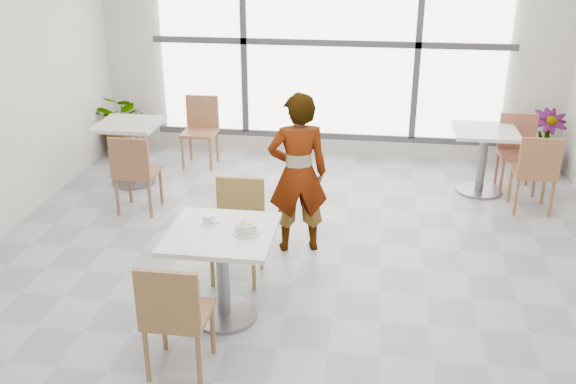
# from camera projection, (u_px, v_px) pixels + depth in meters

# --- Properties ---
(floor) EXTENTS (7.00, 7.00, 0.00)m
(floor) POSITION_uv_depth(u_px,v_px,m) (293.00, 286.00, 5.50)
(floor) COLOR #9E9EA5
(floor) RESTS_ON ground
(wall_back) EXTENTS (6.00, 0.00, 6.00)m
(wall_back) POSITION_uv_depth(u_px,v_px,m) (330.00, 42.00, 8.12)
(wall_back) COLOR silver
(wall_back) RESTS_ON ground
(window) EXTENTS (4.60, 0.07, 2.52)m
(window) POSITION_uv_depth(u_px,v_px,m) (330.00, 43.00, 8.07)
(window) COLOR white
(window) RESTS_ON ground
(main_table) EXTENTS (0.80, 0.80, 0.75)m
(main_table) POSITION_uv_depth(u_px,v_px,m) (222.00, 258.00, 4.87)
(main_table) COLOR silver
(main_table) RESTS_ON ground
(chair_near) EXTENTS (0.42, 0.42, 0.87)m
(chair_near) POSITION_uv_depth(u_px,v_px,m) (174.00, 312.00, 4.23)
(chair_near) COLOR olive
(chair_near) RESTS_ON ground
(chair_far) EXTENTS (0.42, 0.42, 0.87)m
(chair_far) POSITION_uv_depth(u_px,v_px,m) (238.00, 222.00, 5.52)
(chair_far) COLOR olive
(chair_far) RESTS_ON ground
(oatmeal_bowl) EXTENTS (0.21, 0.21, 0.10)m
(oatmeal_bowl) POSITION_uv_depth(u_px,v_px,m) (246.00, 228.00, 4.74)
(oatmeal_bowl) COLOR silver
(oatmeal_bowl) RESTS_ON main_table
(coffee_cup) EXTENTS (0.16, 0.13, 0.07)m
(coffee_cup) POSITION_uv_depth(u_px,v_px,m) (208.00, 220.00, 4.91)
(coffee_cup) COLOR white
(coffee_cup) RESTS_ON main_table
(person) EXTENTS (0.63, 0.50, 1.53)m
(person) POSITION_uv_depth(u_px,v_px,m) (298.00, 174.00, 5.86)
(person) COLOR black
(person) RESTS_ON ground
(bg_table_left) EXTENTS (0.70, 0.70, 0.75)m
(bg_table_left) POSITION_uv_depth(u_px,v_px,m) (131.00, 144.00, 7.53)
(bg_table_left) COLOR silver
(bg_table_left) RESTS_ON ground
(bg_table_right) EXTENTS (0.70, 0.70, 0.75)m
(bg_table_right) POSITION_uv_depth(u_px,v_px,m) (483.00, 152.00, 7.27)
(bg_table_right) COLOR silver
(bg_table_right) RESTS_ON ground
(bg_chair_left_near) EXTENTS (0.42, 0.42, 0.87)m
(bg_chair_left_near) POSITION_uv_depth(u_px,v_px,m) (134.00, 169.00, 6.72)
(bg_chair_left_near) COLOR brown
(bg_chair_left_near) RESTS_ON ground
(bg_chair_left_far) EXTENTS (0.42, 0.42, 0.87)m
(bg_chair_left_far) POSITION_uv_depth(u_px,v_px,m) (201.00, 126.00, 8.17)
(bg_chair_left_far) COLOR #9E6846
(bg_chair_left_far) RESTS_ON ground
(bg_chair_right_near) EXTENTS (0.42, 0.42, 0.87)m
(bg_chair_right_near) POSITION_uv_depth(u_px,v_px,m) (536.00, 169.00, 6.73)
(bg_chair_right_near) COLOR #99623B
(bg_chair_right_near) RESTS_ON ground
(bg_chair_right_far) EXTENTS (0.42, 0.42, 0.87)m
(bg_chair_right_far) POSITION_uv_depth(u_px,v_px,m) (517.00, 147.00, 7.39)
(bg_chair_right_far) COLOR #9D5C44
(bg_chair_right_far) RESTS_ON ground
(plant_left) EXTENTS (0.91, 0.84, 0.84)m
(plant_left) POSITION_uv_depth(u_px,v_px,m) (124.00, 124.00, 8.54)
(plant_left) COLOR #497735
(plant_left) RESTS_ON ground
(plant_right) EXTENTS (0.45, 0.45, 0.80)m
(plant_right) POSITION_uv_depth(u_px,v_px,m) (545.00, 142.00, 7.87)
(plant_right) COLOR #567F43
(plant_right) RESTS_ON ground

